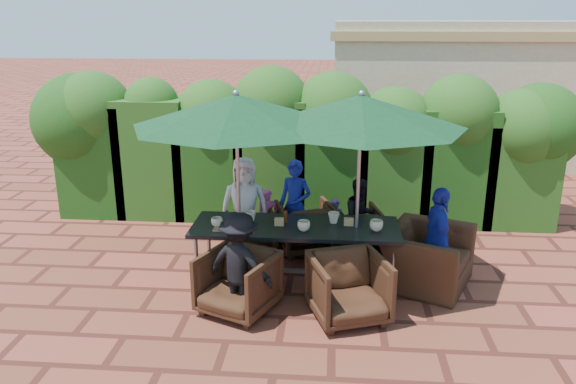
# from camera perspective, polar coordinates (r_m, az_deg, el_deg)

# --- Properties ---
(ground) EXTENTS (80.00, 80.00, 0.00)m
(ground) POSITION_cam_1_polar(r_m,az_deg,el_deg) (7.55, 0.30, -8.39)
(ground) COLOR brown
(ground) RESTS_ON ground
(dining_table) EXTENTS (2.62, 0.90, 0.75)m
(dining_table) POSITION_cam_1_polar(r_m,az_deg,el_deg) (7.16, 0.75, -3.96)
(dining_table) COLOR black
(dining_table) RESTS_ON ground
(umbrella_left) EXTENTS (2.55, 2.55, 2.46)m
(umbrella_left) POSITION_cam_1_polar(r_m,az_deg,el_deg) (6.77, -5.29, 8.22)
(umbrella_left) COLOR gray
(umbrella_left) RESTS_ON ground
(umbrella_right) EXTENTS (2.53, 2.53, 2.46)m
(umbrella_right) POSITION_cam_1_polar(r_m,az_deg,el_deg) (6.76, 7.42, 8.13)
(umbrella_right) COLOR gray
(umbrella_right) RESTS_ON ground
(chair_far_left) EXTENTS (0.84, 0.82, 0.70)m
(chair_far_left) POSITION_cam_1_polar(r_m,az_deg,el_deg) (8.19, -3.96, -3.64)
(chair_far_left) COLOR black
(chair_far_left) RESTS_ON ground
(chair_far_mid) EXTENTS (0.96, 0.93, 0.79)m
(chair_far_mid) POSITION_cam_1_polar(r_m,az_deg,el_deg) (8.17, 1.81, -3.33)
(chair_far_mid) COLOR black
(chair_far_mid) RESTS_ON ground
(chair_far_right) EXTENTS (0.88, 0.84, 0.77)m
(chair_far_right) POSITION_cam_1_polar(r_m,az_deg,el_deg) (8.08, 6.61, -3.77)
(chair_far_right) COLOR black
(chair_far_right) RESTS_ON ground
(chair_near_left) EXTENTS (1.00, 0.98, 0.80)m
(chair_near_left) POSITION_cam_1_polar(r_m,az_deg,el_deg) (6.53, -5.13, -8.88)
(chair_near_left) COLOR black
(chair_near_left) RESTS_ON ground
(chair_near_right) EXTENTS (1.00, 0.97, 0.82)m
(chair_near_right) POSITION_cam_1_polar(r_m,az_deg,el_deg) (6.40, 6.20, -9.39)
(chair_near_right) COLOR black
(chair_near_right) RESTS_ON ground
(chair_end_right) EXTENTS (1.13, 1.32, 0.98)m
(chair_end_right) POSITION_cam_1_polar(r_m,az_deg,el_deg) (7.33, 13.96, -5.55)
(chair_end_right) COLOR black
(chair_end_right) RESTS_ON ground
(adult_far_left) EXTENTS (0.75, 0.50, 1.41)m
(adult_far_left) POSITION_cam_1_polar(r_m,az_deg,el_deg) (8.04, -4.44, -1.37)
(adult_far_left) COLOR silver
(adult_far_left) RESTS_ON ground
(adult_far_mid) EXTENTS (0.58, 0.52, 1.33)m
(adult_far_mid) POSITION_cam_1_polar(r_m,az_deg,el_deg) (8.15, 0.72, -1.36)
(adult_far_mid) COLOR #1C2499
(adult_far_mid) RESTS_ON ground
(adult_far_right) EXTENTS (0.63, 0.51, 1.13)m
(adult_far_right) POSITION_cam_1_polar(r_m,az_deg,el_deg) (8.02, 7.37, -2.58)
(adult_far_right) COLOR black
(adult_far_right) RESTS_ON ground
(adult_near_left) EXTENTS (0.86, 0.61, 1.22)m
(adult_near_left) POSITION_cam_1_polar(r_m,az_deg,el_deg) (6.40, -4.94, -7.33)
(adult_near_left) COLOR black
(adult_near_left) RESTS_ON ground
(adult_end_right) EXTENTS (0.46, 0.81, 1.31)m
(adult_end_right) POSITION_cam_1_polar(r_m,az_deg,el_deg) (7.21, 14.96, -4.59)
(adult_end_right) COLOR #1C2499
(adult_end_right) RESTS_ON ground
(child_left) EXTENTS (0.39, 0.35, 0.89)m
(child_left) POSITION_cam_1_polar(r_m,az_deg,el_deg) (8.26, -2.08, -2.72)
(child_left) COLOR #D74C93
(child_left) RESTS_ON ground
(child_right) EXTENTS (0.28, 0.23, 0.74)m
(child_right) POSITION_cam_1_polar(r_m,az_deg,el_deg) (8.30, 4.82, -3.21)
(child_right) COLOR #6D4596
(child_right) RESTS_ON ground
(pedestrian_a) EXTENTS (1.67, 1.13, 1.68)m
(pedestrian_a) POSITION_cam_1_polar(r_m,az_deg,el_deg) (11.41, 9.99, 4.73)
(pedestrian_a) COLOR #23822A
(pedestrian_a) RESTS_ON ground
(pedestrian_b) EXTENTS (0.81, 0.59, 1.53)m
(pedestrian_b) POSITION_cam_1_polar(r_m,az_deg,el_deg) (11.53, 13.19, 4.29)
(pedestrian_b) COLOR #D74C93
(pedestrian_b) RESTS_ON ground
(pedestrian_c) EXTENTS (1.03, 1.14, 1.65)m
(pedestrian_c) POSITION_cam_1_polar(r_m,az_deg,el_deg) (11.81, 18.91, 4.40)
(pedestrian_c) COLOR gray
(pedestrian_c) RESTS_ON ground
(cup_a) EXTENTS (0.15, 0.15, 0.12)m
(cup_a) POSITION_cam_1_polar(r_m,az_deg,el_deg) (7.14, -7.23, -3.04)
(cup_a) COLOR beige
(cup_a) RESTS_ON dining_table
(cup_b) EXTENTS (0.14, 0.14, 0.13)m
(cup_b) POSITION_cam_1_polar(r_m,az_deg,el_deg) (7.29, -3.80, -2.45)
(cup_b) COLOR beige
(cup_b) RESTS_ON dining_table
(cup_c) EXTENTS (0.16, 0.16, 0.13)m
(cup_c) POSITION_cam_1_polar(r_m,az_deg,el_deg) (6.94, 1.61, -3.45)
(cup_c) COLOR beige
(cup_c) RESTS_ON dining_table
(cup_d) EXTENTS (0.15, 0.15, 0.14)m
(cup_d) POSITION_cam_1_polar(r_m,az_deg,el_deg) (7.22, 4.66, -2.62)
(cup_d) COLOR beige
(cup_d) RESTS_ON dining_table
(cup_e) EXTENTS (0.17, 0.17, 0.13)m
(cup_e) POSITION_cam_1_polar(r_m,az_deg,el_deg) (7.03, 8.97, -3.37)
(cup_e) COLOR beige
(cup_e) RESTS_ON dining_table
(ketchup_bottle) EXTENTS (0.04, 0.04, 0.17)m
(ketchup_bottle) POSITION_cam_1_polar(r_m,az_deg,el_deg) (7.21, -0.27, -2.47)
(ketchup_bottle) COLOR #B20C0A
(ketchup_bottle) RESTS_ON dining_table
(sauce_bottle) EXTENTS (0.04, 0.04, 0.17)m
(sauce_bottle) POSITION_cam_1_polar(r_m,az_deg,el_deg) (7.20, -0.24, -2.48)
(sauce_bottle) COLOR #4C230C
(sauce_bottle) RESTS_ON dining_table
(serving_tray) EXTENTS (0.35, 0.25, 0.02)m
(serving_tray) POSITION_cam_1_polar(r_m,az_deg,el_deg) (7.06, -6.11, -3.65)
(serving_tray) COLOR olive
(serving_tray) RESTS_ON dining_table
(number_block_left) EXTENTS (0.12, 0.06, 0.10)m
(number_block_left) POSITION_cam_1_polar(r_m,az_deg,el_deg) (7.12, -0.89, -3.03)
(number_block_left) COLOR tan
(number_block_left) RESTS_ON dining_table
(number_block_right) EXTENTS (0.12, 0.06, 0.10)m
(number_block_right) POSITION_cam_1_polar(r_m,az_deg,el_deg) (7.16, 6.18, -3.02)
(number_block_right) COLOR tan
(number_block_right) RESTS_ON dining_table
(hedge_wall) EXTENTS (9.10, 1.60, 2.55)m
(hedge_wall) POSITION_cam_1_polar(r_m,az_deg,el_deg) (9.31, 0.94, 5.56)
(hedge_wall) COLOR #143A0F
(hedge_wall) RESTS_ON ground
(building) EXTENTS (6.20, 3.08, 3.20)m
(building) POSITION_cam_1_polar(r_m,az_deg,el_deg) (14.19, 17.07, 9.81)
(building) COLOR beige
(building) RESTS_ON ground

